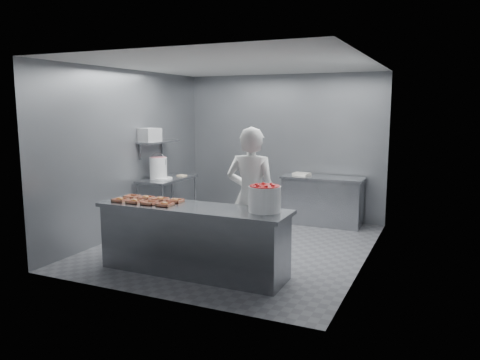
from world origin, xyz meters
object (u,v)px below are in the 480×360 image
(tray_0, at_px, (120,200))
(tray_6, at_px, (161,199))
(glaze_bucket, at_px, (158,168))
(strawberry_tub, at_px, (265,198))
(service_counter, at_px, (193,240))
(tray_3, at_px, (165,204))
(prep_table, at_px, (168,194))
(tray_1, at_px, (135,201))
(tray_7, at_px, (176,201))
(tray_2, at_px, (150,203))
(back_counter, at_px, (322,200))
(tray_5, at_px, (146,198))
(appliance, at_px, (150,135))
(tray_4, at_px, (132,197))
(worker, at_px, (251,197))

(tray_0, bearing_deg, tray_6, 28.18)
(glaze_bucket, bearing_deg, strawberry_tub, -32.12)
(service_counter, height_order, tray_3, tray_3)
(prep_table, height_order, tray_3, tray_3)
(prep_table, bearing_deg, tray_3, -57.73)
(tray_1, height_order, tray_7, same)
(prep_table, height_order, tray_1, tray_1)
(tray_2, relative_size, tray_3, 1.00)
(back_counter, height_order, glaze_bucket, glaze_bucket)
(tray_5, distance_m, appliance, 2.01)
(tray_7, bearing_deg, prep_table, 125.78)
(service_counter, distance_m, tray_3, 0.59)
(tray_0, bearing_deg, strawberry_tub, 6.21)
(tray_6, xyz_separation_m, tray_7, (0.24, 0.00, 0.00))
(service_counter, bearing_deg, tray_4, 173.05)
(prep_table, xyz_separation_m, tray_4, (0.60, -1.82, 0.33))
(strawberry_tub, bearing_deg, tray_4, 178.95)
(back_counter, xyz_separation_m, worker, (-0.33, -2.65, 0.51))
(tray_7, height_order, glaze_bucket, glaze_bucket)
(appliance, bearing_deg, tray_4, -50.68)
(tray_2, bearing_deg, tray_1, -180.00)
(tray_1, distance_m, tray_2, 0.24)
(prep_table, height_order, tray_2, tray_2)
(tray_0, bearing_deg, tray_7, 19.65)
(tray_4, xyz_separation_m, tray_7, (0.72, -0.00, 0.00))
(tray_6, distance_m, glaze_bucket, 2.02)
(tray_4, distance_m, appliance, 1.90)
(glaze_bucket, bearing_deg, tray_3, -54.05)
(appliance, bearing_deg, tray_2, -42.39)
(tray_4, bearing_deg, tray_5, -0.00)
(tray_7, distance_m, worker, 1.03)
(tray_2, bearing_deg, strawberry_tub, 8.13)
(tray_1, height_order, tray_3, same)
(glaze_bucket, bearing_deg, tray_6, -55.29)
(prep_table, bearing_deg, tray_7, -54.22)
(tray_0, bearing_deg, appliance, 112.74)
(tray_6, xyz_separation_m, worker, (1.15, 0.47, 0.04))
(tray_5, distance_m, glaze_bucket, 1.89)
(prep_table, bearing_deg, tray_6, -59.51)
(strawberry_tub, relative_size, glaze_bucket, 0.84)
(tray_5, bearing_deg, tray_7, 0.00)
(tray_1, xyz_separation_m, tray_4, (-0.24, 0.26, -0.00))
(tray_2, xyz_separation_m, worker, (1.15, 0.73, 0.04))
(tray_2, distance_m, strawberry_tub, 1.56)
(tray_1, bearing_deg, tray_6, 46.97)
(tray_5, distance_m, tray_6, 0.24)
(tray_0, height_order, tray_4, tray_0)
(tray_1, xyz_separation_m, tray_3, (0.48, 0.00, 0.00))
(prep_table, xyz_separation_m, glaze_bucket, (-0.07, -0.17, 0.51))
(tray_5, relative_size, strawberry_tub, 0.47)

